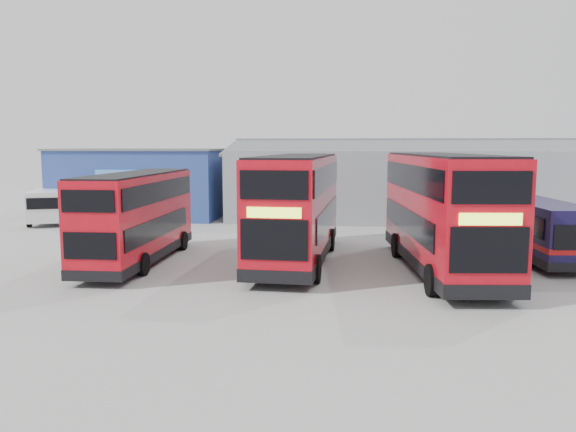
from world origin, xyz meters
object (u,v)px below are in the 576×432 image
Objects in this scene: panel_van at (50,205)px; office_block at (145,182)px; maintenance_shed at (436,182)px; single_decker_blue at (528,227)px; double_decker_centre at (297,209)px; double_decker_right at (442,213)px; double_decker_left at (137,219)px.

office_block is at bearing 24.47° from panel_van.
maintenance_shed is at bearing 5.21° from office_block.
single_decker_blue is 1.83× the size of panel_van.
single_decker_blue is (11.11, 2.78, -1.06)m from double_decker_centre.
double_decker_centre is at bearing 162.69° from double_decker_right.
office_block is 1.02× the size of double_decker_right.
double_decker_right reaches higher than single_decker_blue.
maintenance_shed is at bearing -85.87° from single_decker_blue.
double_decker_left reaches higher than single_decker_blue.
panel_van is (-24.57, 12.17, -1.19)m from double_decker_right.
double_decker_right is 27.44m from panel_van.
maintenance_shed reaches higher than double_decker_left.
maintenance_shed is 5.34× the size of panel_van.
panel_van is (-29.35, 8.10, -0.08)m from single_decker_blue.
single_decker_blue is at bearing 34.55° from double_decker_right.
double_decker_left is at bearing -70.37° from office_block.
double_decker_right is 1.15× the size of single_decker_blue.
single_decker_blue reaches higher than panel_van.
double_decker_right is at bearing -41.10° from office_block.
office_block is 1.18× the size of single_decker_blue.
maintenance_shed is at bearing 76.92° from double_decker_right.
maintenance_shed is at bearing 66.34° from double_decker_centre.
double_decker_centre is at bearing -171.82° from double_decker_left.
double_decker_centre is at bearing -50.71° from panel_van.
double_decker_left is 1.72× the size of panel_van.
double_decker_centre reaches higher than single_decker_blue.
maintenance_shed is 24.78m from double_decker_left.
double_decker_right reaches higher than double_decker_left.
double_decker_centre reaches higher than double_decker_left.
maintenance_shed reaches higher than double_decker_right.
double_decker_right is 6.38m from single_decker_blue.
single_decker_blue is (2.35, -15.00, -1.22)m from maintenance_shed.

